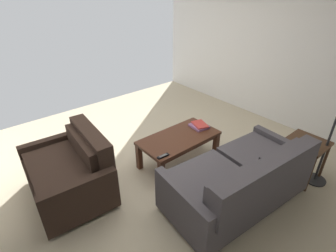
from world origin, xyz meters
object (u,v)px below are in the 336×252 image
book_stack (199,126)px  tv_remote (163,156)px  loveseat_near (72,171)px  coffee_table (179,141)px  sofa_main (241,180)px  end_table (306,148)px

book_stack → tv_remote: book_stack is taller
loveseat_near → coffee_table: size_ratio=1.05×
sofa_main → tv_remote: (0.47, -0.83, 0.09)m
coffee_table → loveseat_near: bearing=-14.2°
loveseat_near → tv_remote: loveseat_near is taller
loveseat_near → tv_remote: (-0.94, 0.58, 0.10)m
sofa_main → book_stack: (-0.41, -1.07, 0.11)m
sofa_main → loveseat_near: loveseat_near is taller
coffee_table → end_table: size_ratio=2.01×
loveseat_near → coffee_table: 1.46m
sofa_main → book_stack: 1.15m
book_stack → tv_remote: size_ratio=1.78×
sofa_main → end_table: sofa_main is taller
coffee_table → tv_remote: size_ratio=6.98×
sofa_main → coffee_table: bearing=-89.8°
book_stack → tv_remote: bearing=15.0°
sofa_main → end_table: 1.06m
end_table → sofa_main: bearing=-12.3°
loveseat_near → book_stack: size_ratio=4.14×
end_table → tv_remote: end_table is taller
coffee_table → book_stack: book_stack is taller
coffee_table → end_table: bearing=128.9°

